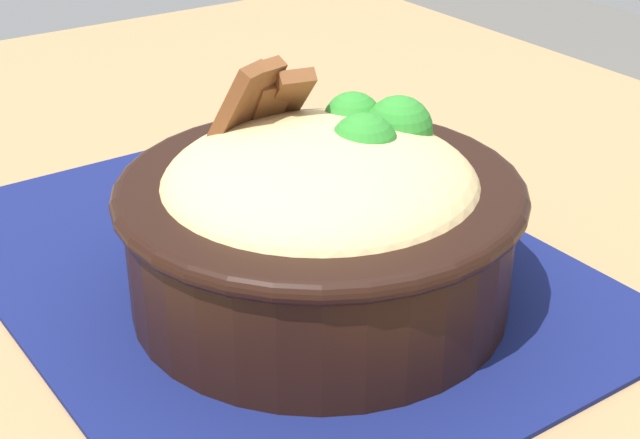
% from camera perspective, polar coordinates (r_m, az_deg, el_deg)
% --- Properties ---
extents(table, '(1.05, 0.93, 0.76)m').
position_cam_1_polar(table, '(0.64, -4.80, -7.96)').
color(table, '#99754C').
rests_on(table, ground_plane).
extents(placemat, '(0.40, 0.31, 0.00)m').
position_cam_1_polar(placemat, '(0.57, -2.88, -2.73)').
color(placemat, '#11194C').
rests_on(placemat, table).
extents(bowl, '(0.22, 0.22, 0.13)m').
position_cam_1_polar(bowl, '(0.51, 0.06, 0.20)').
color(bowl, black).
rests_on(bowl, placemat).
extents(fork, '(0.02, 0.13, 0.00)m').
position_cam_1_polar(fork, '(0.67, -6.52, 2.09)').
color(fork, '#B3B3B3').
rests_on(fork, placemat).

